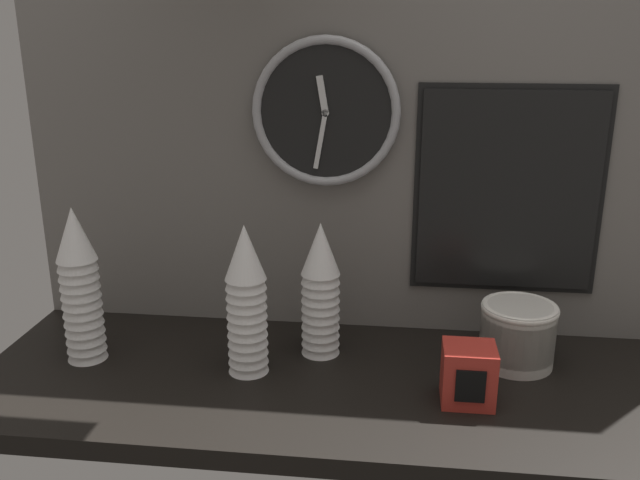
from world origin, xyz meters
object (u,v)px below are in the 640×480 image
cup_stack_center (321,289)px  cup_stack_far_left (80,285)px  napkin_dispenser (468,374)px  cup_stack_center_left (246,300)px  wall_clock (326,112)px  menu_board (508,191)px  bowl_stack_right (518,333)px

cup_stack_center → cup_stack_far_left: (-0.50, -0.09, 0.02)m
cup_stack_far_left → napkin_dispenser: size_ratio=2.96×
napkin_dispenser → cup_stack_center: bearing=151.0°
cup_stack_center_left → napkin_dispenser: cup_stack_center_left is taller
cup_stack_center_left → napkin_dispenser: 0.46m
napkin_dispenser → cup_stack_far_left: bearing=174.2°
wall_clock → napkin_dispenser: 0.62m
cup_stack_center_left → menu_board: bearing=24.5°
cup_stack_far_left → napkin_dispenser: (0.80, -0.08, -0.11)m
cup_stack_far_left → napkin_dispenser: bearing=-5.8°
cup_stack_center → wall_clock: size_ratio=0.92×
menu_board → napkin_dispenser: size_ratio=4.05×
cup_stack_center → napkin_dispenser: 0.36m
bowl_stack_right → cup_stack_center_left: bearing=-169.9°
cup_stack_center → cup_stack_far_left: cup_stack_far_left is taller
cup_stack_far_left → bowl_stack_right: 0.92m
cup_stack_center → bowl_stack_right: 0.42m
bowl_stack_right → napkin_dispenser: bowl_stack_right is taller
cup_stack_center_left → bowl_stack_right: cup_stack_center_left is taller
cup_stack_far_left → menu_board: size_ratio=0.73×
bowl_stack_right → menu_board: bearing=98.4°
cup_stack_center → menu_board: size_ratio=0.64×
cup_stack_center → cup_stack_far_left: size_ratio=0.88×
cup_stack_center_left → cup_stack_far_left: bearing=177.9°
cup_stack_center → cup_stack_center_left: (-0.14, -0.10, 0.01)m
wall_clock → napkin_dispenser: size_ratio=2.84×
cup_stack_far_left → wall_clock: size_ratio=1.04×
cup_stack_center → bowl_stack_right: cup_stack_center is taller
cup_stack_far_left → napkin_dispenser: cup_stack_far_left is taller
cup_stack_center → wall_clock: 0.38m
cup_stack_center_left → menu_board: size_ratio=0.69×
cup_stack_center_left → wall_clock: (0.13, 0.23, 0.35)m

